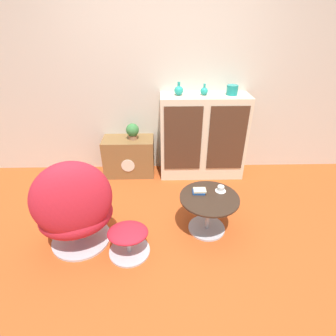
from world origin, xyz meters
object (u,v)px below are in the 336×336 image
(coffee_table, at_px, (208,208))
(egg_chair, at_px, (75,208))
(potted_plant, at_px, (133,131))
(book_stack, at_px, (199,191))
(ottoman, at_px, (128,237))
(tv_console, at_px, (129,156))
(teacup, at_px, (221,189))
(vase_leftmost, at_px, (179,90))
(vase_inner_left, at_px, (204,91))
(sideboard, at_px, (202,137))
(vase_inner_right, at_px, (232,90))

(coffee_table, bearing_deg, egg_chair, -171.72)
(potted_plant, bearing_deg, book_stack, -55.48)
(book_stack, bearing_deg, coffee_table, -38.50)
(ottoman, height_order, book_stack, book_stack)
(tv_console, height_order, teacup, tv_console)
(tv_console, bearing_deg, vase_leftmost, -1.38)
(potted_plant, xyz_separation_m, book_stack, (0.75, -1.10, -0.21))
(egg_chair, height_order, vase_leftmost, vase_leftmost)
(tv_console, bearing_deg, book_stack, -52.99)
(egg_chair, bearing_deg, ottoman, -13.32)
(vase_inner_left, bearing_deg, tv_console, 179.06)
(potted_plant, bearing_deg, vase_inner_left, -1.04)
(sideboard, bearing_deg, tv_console, 178.86)
(coffee_table, height_order, teacup, teacup)
(book_stack, bearing_deg, vase_inner_left, 81.74)
(potted_plant, xyz_separation_m, teacup, (0.98, -1.07, -0.21))
(ottoman, xyz_separation_m, book_stack, (0.69, 0.37, 0.24))
(vase_inner_left, bearing_deg, vase_leftmost, 180.00)
(egg_chair, bearing_deg, tv_console, 75.94)
(sideboard, xyz_separation_m, potted_plant, (-0.93, 0.02, 0.09))
(potted_plant, distance_m, book_stack, 1.35)
(ottoman, relative_size, vase_inner_right, 2.81)
(egg_chair, xyz_separation_m, ottoman, (0.48, -0.11, -0.25))
(egg_chair, distance_m, vase_inner_right, 2.26)
(vase_inner_left, xyz_separation_m, teacup, (0.07, -1.06, -0.73))
(sideboard, bearing_deg, potted_plant, 178.74)
(vase_inner_left, bearing_deg, ottoman, -120.24)
(egg_chair, relative_size, teacup, 8.80)
(ottoman, bearing_deg, vase_inner_right, 50.66)
(tv_console, height_order, ottoman, tv_console)
(ottoman, xyz_separation_m, coffee_table, (0.78, 0.30, 0.08))
(ottoman, xyz_separation_m, vase_leftmost, (0.53, 1.45, 0.98))
(ottoman, xyz_separation_m, vase_inner_left, (0.85, 1.45, 0.97))
(vase_leftmost, bearing_deg, vase_inner_left, 0.00)
(vase_leftmost, bearing_deg, coffee_table, -77.83)
(coffee_table, distance_m, book_stack, 0.20)
(coffee_table, bearing_deg, teacup, 37.95)
(sideboard, distance_m, book_stack, 1.10)
(sideboard, distance_m, egg_chair, 1.89)
(vase_inner_right, bearing_deg, sideboard, -179.32)
(coffee_table, xyz_separation_m, vase_inner_right, (0.41, 1.15, 0.90))
(sideboard, distance_m, tv_console, 1.04)
(tv_console, xyz_separation_m, coffee_table, (0.92, -1.17, 0.01))
(ottoman, relative_size, coffee_table, 0.66)
(vase_leftmost, height_order, vase_inner_right, vase_leftmost)
(vase_leftmost, relative_size, vase_inner_right, 1.15)
(vase_inner_left, bearing_deg, sideboard, -12.11)
(potted_plant, bearing_deg, egg_chair, -106.89)
(sideboard, height_order, ottoman, sideboard)
(ottoman, xyz_separation_m, teacup, (0.91, 0.40, 0.25))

